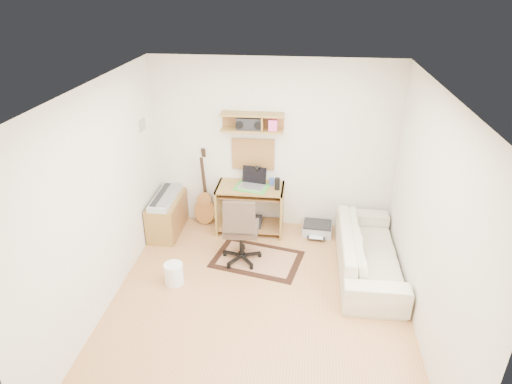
# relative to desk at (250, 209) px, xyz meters

# --- Properties ---
(floor) EXTENTS (3.60, 4.00, 0.01)m
(floor) POSITION_rel_desk_xyz_m (0.31, -1.73, -0.38)
(floor) COLOR tan
(floor) RESTS_ON ground
(ceiling) EXTENTS (3.60, 4.00, 0.01)m
(ceiling) POSITION_rel_desk_xyz_m (0.31, -1.73, 2.23)
(ceiling) COLOR white
(ceiling) RESTS_ON ground
(back_wall) EXTENTS (3.60, 0.01, 2.60)m
(back_wall) POSITION_rel_desk_xyz_m (0.31, 0.28, 0.93)
(back_wall) COLOR silver
(back_wall) RESTS_ON ground
(left_wall) EXTENTS (0.01, 4.00, 2.60)m
(left_wall) POSITION_rel_desk_xyz_m (-1.49, -1.73, 0.93)
(left_wall) COLOR silver
(left_wall) RESTS_ON ground
(right_wall) EXTENTS (0.01, 4.00, 2.60)m
(right_wall) POSITION_rel_desk_xyz_m (2.12, -1.73, 0.93)
(right_wall) COLOR silver
(right_wall) RESTS_ON ground
(wall_shelf) EXTENTS (0.90, 0.25, 0.26)m
(wall_shelf) POSITION_rel_desk_xyz_m (0.01, 0.15, 1.32)
(wall_shelf) COLOR olive
(wall_shelf) RESTS_ON back_wall
(cork_board) EXTENTS (0.64, 0.03, 0.49)m
(cork_board) POSITION_rel_desk_xyz_m (0.01, 0.25, 0.79)
(cork_board) COLOR tan
(cork_board) RESTS_ON back_wall
(wall_photo) EXTENTS (0.02, 0.20, 0.15)m
(wall_photo) POSITION_rel_desk_xyz_m (-1.47, -0.23, 1.34)
(wall_photo) COLOR #4C8CBF
(wall_photo) RESTS_ON left_wall
(desk) EXTENTS (1.00, 0.55, 0.75)m
(desk) POSITION_rel_desk_xyz_m (0.00, 0.00, 0.00)
(desk) COLOR olive
(desk) RESTS_ON floor
(laptop) EXTENTS (0.43, 0.43, 0.28)m
(laptop) POSITION_rel_desk_xyz_m (0.03, -0.02, 0.52)
(laptop) COLOR silver
(laptop) RESTS_ON desk
(speaker) EXTENTS (0.08, 0.08, 0.18)m
(speaker) POSITION_rel_desk_xyz_m (0.41, -0.05, 0.46)
(speaker) COLOR black
(speaker) RESTS_ON desk
(desk_lamp) EXTENTS (0.10, 0.10, 0.30)m
(desk_lamp) POSITION_rel_desk_xyz_m (0.14, 0.14, 0.52)
(desk_lamp) COLOR black
(desk_lamp) RESTS_ON desk
(pencil_cup) EXTENTS (0.08, 0.08, 0.11)m
(pencil_cup) POSITION_rel_desk_xyz_m (0.31, 0.10, 0.43)
(pencil_cup) COLOR #374EA6
(pencil_cup) RESTS_ON desk
(boombox) EXTENTS (0.36, 0.16, 0.18)m
(boombox) POSITION_rel_desk_xyz_m (-0.03, 0.15, 1.30)
(boombox) COLOR black
(boombox) RESTS_ON wall_shelf
(rug) EXTENTS (1.33, 1.03, 0.02)m
(rug) POSITION_rel_desk_xyz_m (0.19, -0.79, -0.37)
(rug) COLOR #D1B88C
(rug) RESTS_ON floor
(task_chair) EXTENTS (0.55, 0.55, 1.03)m
(task_chair) POSITION_rel_desk_xyz_m (-0.02, -0.83, 0.14)
(task_chair) COLOR #3B2D23
(task_chair) RESTS_ON floor
(cabinet) EXTENTS (0.40, 0.90, 0.55)m
(cabinet) POSITION_rel_desk_xyz_m (-1.27, -0.18, -0.10)
(cabinet) COLOR olive
(cabinet) RESTS_ON floor
(music_keyboard) EXTENTS (0.28, 0.90, 0.08)m
(music_keyboard) POSITION_rel_desk_xyz_m (-1.27, -0.18, 0.21)
(music_keyboard) COLOR #B2B5BA
(music_keyboard) RESTS_ON cabinet
(guitar) EXTENTS (0.34, 0.22, 1.24)m
(guitar) POSITION_rel_desk_xyz_m (-0.75, 0.13, 0.24)
(guitar) COLOR #B57437
(guitar) RESTS_ON floor
(waste_basket) EXTENTS (0.30, 0.30, 0.29)m
(waste_basket) POSITION_rel_desk_xyz_m (-0.81, -1.44, -0.23)
(waste_basket) COLOR white
(waste_basket) RESTS_ON floor
(printer) EXTENTS (0.46, 0.37, 0.17)m
(printer) POSITION_rel_desk_xyz_m (1.03, 0.01, -0.29)
(printer) COLOR #A5A8AA
(printer) RESTS_ON floor
(sofa) EXTENTS (0.58, 1.98, 0.77)m
(sofa) POSITION_rel_desk_xyz_m (1.69, -0.85, 0.01)
(sofa) COLOR beige
(sofa) RESTS_ON floor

